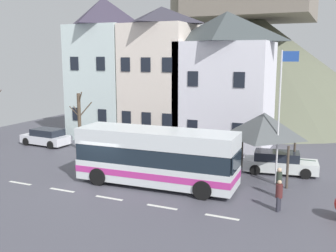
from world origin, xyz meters
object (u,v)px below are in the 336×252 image
object	(u,v)px
pedestrian_00	(279,195)
pedestrian_01	(279,180)
townhouse_02	(226,81)
bare_tree_01	(80,121)
transit_bus	(157,158)
parked_car_02	(46,137)
bus_shelter	(264,126)
public_bench	(301,166)
parked_car_00	(279,163)
hilltop_castle	(251,57)
pedestrian_02	(236,169)
townhouse_00	(105,69)
parked_car_01	(151,146)
flagpole	(281,108)
townhouse_01	(162,76)

from	to	relation	value
pedestrian_00	pedestrian_01	world-z (taller)	pedestrian_01
townhouse_02	bare_tree_01	xyz separation A→B (m)	(-9.97, -5.37, -2.96)
townhouse_02	pedestrian_00	xyz separation A→B (m)	(5.96, -11.70, -4.47)
transit_bus	parked_car_02	bearing A→B (deg)	154.17
townhouse_02	bus_shelter	distance (m)	8.07
public_bench	parked_car_00	bearing A→B (deg)	-160.71
townhouse_02	hilltop_castle	xyz separation A→B (m)	(-2.16, 18.92, 1.93)
pedestrian_02	bare_tree_01	bearing A→B (deg)	166.55
transit_bus	pedestrian_01	bearing A→B (deg)	4.92
townhouse_02	bare_tree_01	size ratio (longest dim) A/B	2.30
townhouse_00	parked_car_01	distance (m)	9.55
townhouse_02	pedestrian_02	bearing A→B (deg)	-70.02
townhouse_00	flagpole	world-z (taller)	townhouse_00
townhouse_01	parked_car_00	xyz separation A→B (m)	(10.65, -5.63, -4.94)
parked_car_00	pedestrian_01	bearing A→B (deg)	-89.67
townhouse_01	parked_car_02	bearing A→B (deg)	-146.59
hilltop_castle	public_bench	size ratio (longest dim) A/B	20.79
hilltop_castle	parked_car_02	distance (m)	27.34
parked_car_02	pedestrian_01	xyz separation A→B (m)	(19.28, -4.75, 0.26)
flagpole	bare_tree_01	bearing A→B (deg)	172.42
townhouse_01	townhouse_02	distance (m)	5.60
townhouse_01	transit_bus	world-z (taller)	townhouse_01
bare_tree_01	pedestrian_02	bearing A→B (deg)	-13.45
bus_shelter	public_bench	bearing A→B (deg)	37.20
parked_car_01	pedestrian_00	xyz separation A→B (m)	(10.32, -7.43, 0.16)
transit_bus	pedestrian_02	size ratio (longest dim) A/B	5.88
townhouse_01	flagpole	bearing A→B (deg)	-35.24
parked_car_02	hilltop_castle	bearing A→B (deg)	-111.80
transit_bus	pedestrian_02	bearing A→B (deg)	25.56
flagpole	pedestrian_01	bearing A→B (deg)	-79.95
townhouse_00	parked_car_02	distance (m)	7.82
hilltop_castle	townhouse_02	bearing A→B (deg)	-83.49
pedestrian_02	hilltop_castle	bearing A→B (deg)	100.84
bus_shelter	pedestrian_00	size ratio (longest dim) A/B	2.58
pedestrian_00	pedestrian_02	world-z (taller)	pedestrian_02
public_bench	bare_tree_01	bearing A→B (deg)	-178.41
townhouse_02	townhouse_01	bearing A→B (deg)	177.33
townhouse_00	townhouse_02	xyz separation A→B (m)	(10.98, 0.07, -0.83)
pedestrian_01	public_bench	distance (m)	4.93
townhouse_02	parked_car_00	xyz separation A→B (m)	(5.06, -5.37, -4.61)
parked_car_02	pedestrian_00	xyz separation A→B (m)	(19.57, -6.67, 0.14)
flagpole	parked_car_01	bearing A→B (deg)	161.96
townhouse_02	flagpole	distance (m)	9.12
townhouse_00	pedestrian_00	bearing A→B (deg)	-34.48
townhouse_01	pedestrian_02	bearing A→B (deg)	-45.27
townhouse_02	hilltop_castle	world-z (taller)	hilltop_castle
parked_car_00	public_bench	xyz separation A→B (m)	(1.29, 0.45, -0.19)
pedestrian_02	public_bench	xyz separation A→B (m)	(3.26, 3.57, -0.37)
townhouse_00	townhouse_01	xyz separation A→B (m)	(5.39, 0.33, -0.50)
parked_car_01	public_bench	xyz separation A→B (m)	(10.71, -0.65, -0.18)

